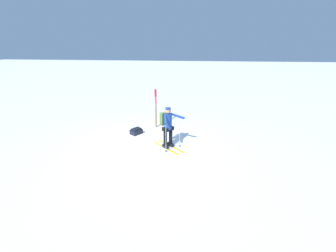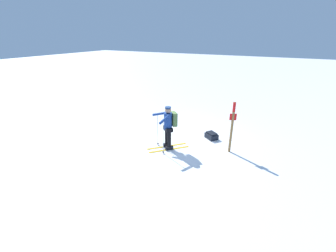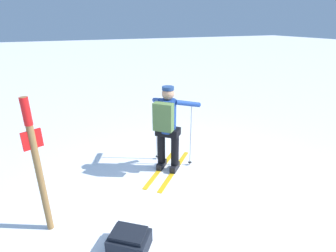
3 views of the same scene
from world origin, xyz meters
name	(u,v)px [view 2 (image 2 of 3)]	position (x,y,z in m)	size (l,w,h in m)	color
ground_plane	(174,140)	(0.00, 0.00, 0.00)	(80.00, 80.00, 0.00)	white
skier	(169,125)	(0.12, -0.75, 0.95)	(1.37, 1.40, 1.66)	gold
dropped_backpack	(211,136)	(1.32, 0.83, 0.13)	(0.62, 0.60, 0.27)	black
trail_marker	(232,124)	(2.25, 0.04, 1.13)	(0.23, 0.12, 1.91)	olive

